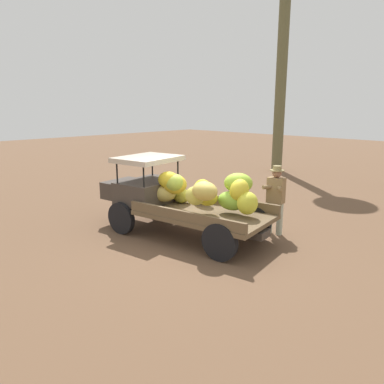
# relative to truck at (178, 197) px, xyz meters

# --- Properties ---
(ground_plane) EXTENTS (60.00, 60.00, 0.00)m
(ground_plane) POSITION_rel_truck_xyz_m (-0.75, 0.08, -0.92)
(ground_plane) COLOR brown
(truck) EXTENTS (4.61, 2.30, 1.83)m
(truck) POSITION_rel_truck_xyz_m (0.00, 0.00, 0.00)
(truck) COLOR #3C342D
(truck) RESTS_ON ground
(farmer) EXTENTS (0.52, 0.48, 1.69)m
(farmer) POSITION_rel_truck_xyz_m (-1.71, -1.63, 0.03)
(farmer) COLOR #B1B79E
(farmer) RESTS_ON ground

